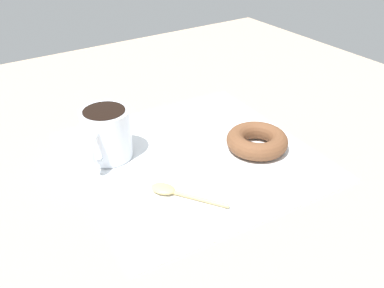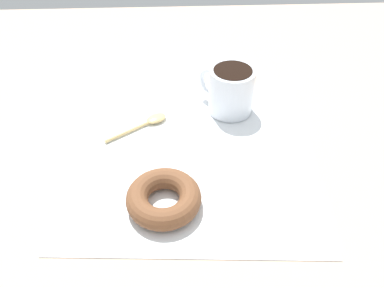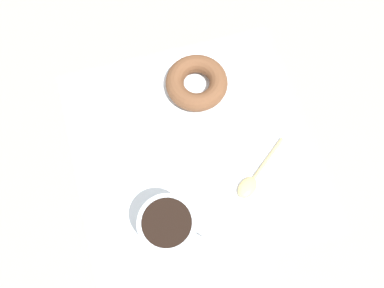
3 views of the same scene
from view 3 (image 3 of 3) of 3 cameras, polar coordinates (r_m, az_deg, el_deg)
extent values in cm
cube|color=tan|center=(67.34, 0.24, 0.10)|extent=(120.00, 120.00, 2.00)
cube|color=white|center=(65.77, 0.00, -0.67)|extent=(38.13, 38.13, 0.30)
cylinder|color=silver|center=(58.59, -3.18, -11.11)|extent=(7.61, 7.61, 7.85)
cylinder|color=black|center=(54.93, -3.39, -10.45)|extent=(6.41, 6.41, 0.60)
torus|color=silver|center=(58.24, 0.71, -12.77)|extent=(4.50, 4.25, 5.30)
torus|color=brown|center=(68.76, 0.62, 8.18)|extent=(9.96, 9.96, 2.93)
ellipsoid|color=#D8B772|center=(63.82, 7.39, -5.77)|extent=(4.33, 4.01, 0.90)
cylinder|color=#D8B772|center=(65.68, 9.93, -2.19)|extent=(7.60, 5.44, 0.56)
camera|label=1|loc=(0.61, 64.83, -0.81)|focal=40.00mm
camera|label=2|loc=(0.68, -15.25, 48.66)|focal=35.00mm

